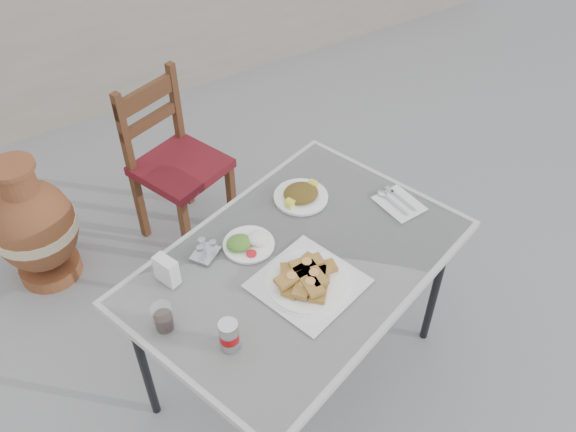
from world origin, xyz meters
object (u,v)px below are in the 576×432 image
terracotta_urn (35,227)px  cafe_table (299,268)px  salad_chopped_plate (301,195)px  napkin_holder (167,270)px  chair (175,162)px  condiment_caddy (205,251)px  soda_can (229,335)px  pide_plate (308,278)px  cola_glass (163,319)px  salad_rice_plate (248,242)px

terracotta_urn → cafe_table: bearing=-56.7°
salad_chopped_plate → napkin_holder: napkin_holder is taller
napkin_holder → terracotta_urn: bearing=87.2°
chair → salad_chopped_plate: bearing=-95.3°
napkin_holder → condiment_caddy: napkin_holder is taller
soda_can → cafe_table: bearing=27.5°
pide_plate → napkin_holder: size_ratio=3.91×
pide_plate → terracotta_urn: (-0.68, 1.20, -0.42)m
cafe_table → cola_glass: bearing=-177.5°
salad_chopped_plate → chair: (-0.21, 0.77, -0.28)m
cola_glass → napkin_holder: 0.19m
cola_glass → salad_chopped_plate: bearing=22.5°
chair → pide_plate: bearing=-110.3°
cola_glass → condiment_caddy: (0.24, 0.20, -0.02)m
terracotta_urn → cola_glass: bearing=-79.1°
condiment_caddy → terracotta_urn: 1.09m
napkin_holder → pide_plate: bearing=-53.7°
salad_chopped_plate → cola_glass: size_ratio=2.23×
cafe_table → chair: size_ratio=1.58×
terracotta_urn → soda_can: bearing=-74.6°
pide_plate → terracotta_urn: size_ratio=0.58×
pide_plate → condiment_caddy: (-0.23, 0.29, -0.01)m
salad_chopped_plate → cola_glass: 0.73m
pide_plate → cafe_table: bearing=73.3°
salad_chopped_plate → soda_can: soda_can is taller
cafe_table → salad_chopped_plate: salad_chopped_plate is taller
salad_rice_plate → salad_chopped_plate: size_ratio=0.88×
salad_chopped_plate → condiment_caddy: (-0.44, -0.08, 0.01)m
pide_plate → cola_glass: (-0.47, 0.09, 0.01)m
soda_can → salad_chopped_plate: bearing=39.8°
salad_chopped_plate → condiment_caddy: size_ratio=1.70×
salad_rice_plate → terracotta_urn: bearing=122.4°
condiment_caddy → napkin_holder: bearing=-166.8°
chair → terracotta_urn: (-0.68, 0.05, -0.13)m
salad_chopped_plate → cola_glass: cola_glass is taller
napkin_holder → condiment_caddy: (0.15, 0.04, -0.03)m
cafe_table → cola_glass: 0.51m
chair → condiment_caddy: bearing=-125.4°
salad_rice_plate → condiment_caddy: size_ratio=1.50×
salad_rice_plate → cola_glass: bearing=-156.6°
soda_can → terracotta_urn: (-0.35, 1.28, -0.44)m
salad_rice_plate → chair: bearing=84.8°
salad_chopped_plate → soda_can: size_ratio=1.93×
napkin_holder → terracotta_urn: (-0.30, 0.94, -0.44)m
pide_plate → salad_rice_plate: bearing=108.5°
cola_glass → terracotta_urn: 1.21m
napkin_holder → chair: size_ratio=0.12×
cola_glass → terracotta_urn: size_ratio=0.14×
soda_can → napkin_holder: 0.34m
salad_chopped_plate → terracotta_urn: (-0.89, 0.83, -0.40)m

